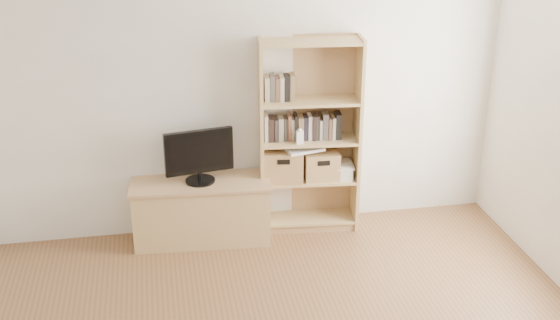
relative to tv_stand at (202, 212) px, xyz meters
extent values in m
cube|color=silver|center=(0.48, 0.22, 1.03)|extent=(4.50, 0.02, 2.60)
cube|color=tan|center=(0.00, 0.00, 0.00)|extent=(1.21, 0.52, 0.54)
cube|color=tan|center=(0.98, 0.06, 0.62)|extent=(0.91, 0.39, 1.77)
cube|color=black|center=(0.00, 0.00, 0.53)|extent=(0.59, 0.14, 0.47)
cube|color=#B8B0A6|center=(0.98, 0.08, 0.71)|extent=(0.85, 0.28, 0.22)
cube|color=#B8B0A6|center=(0.79, 0.10, 1.07)|extent=(0.43, 0.21, 0.22)
cube|color=white|center=(0.87, -0.03, 0.65)|extent=(0.06, 0.04, 0.12)
cube|color=#9C7D46|center=(0.74, 0.08, 0.36)|extent=(0.38, 0.33, 0.29)
cube|color=#9C7D46|center=(1.09, 0.05, 0.35)|extent=(0.32, 0.27, 0.25)
cube|color=white|center=(0.92, 0.05, 0.52)|extent=(0.37, 0.30, 0.03)
cube|color=beige|center=(1.28, 0.03, 0.28)|extent=(0.20, 0.26, 0.11)
camera|label=1|loc=(-0.33, -5.55, 2.85)|focal=45.00mm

